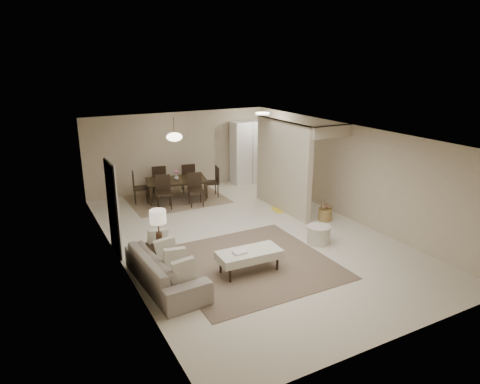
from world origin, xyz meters
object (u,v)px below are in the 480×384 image
ottoman_bench (249,255)px  side_table (160,260)px  pantry_cabinet (249,152)px  sofa (166,269)px  dining_table (177,190)px  wicker_basket (325,215)px  round_pouf (319,235)px

ottoman_bench → side_table: 1.76m
pantry_cabinet → side_table: pantry_cabinet is taller
sofa → ottoman_bench: size_ratio=1.71×
dining_table → ottoman_bench: bearing=-81.5°
wicker_basket → dining_table: dining_table is taller
sofa → ottoman_bench: sofa is taller
sofa → ottoman_bench: (1.63, -0.30, 0.04)m
pantry_cabinet → sofa: (-4.80, -5.42, -0.72)m
ottoman_bench → round_pouf: 2.15m
side_table → round_pouf: bearing=-4.8°
pantry_cabinet → dining_table: size_ratio=1.18×
round_pouf → dining_table: 4.90m
pantry_cabinet → sofa: bearing=-131.6°
ottoman_bench → side_table: (-1.58, 0.77, -0.08)m
sofa → side_table: sofa is taller
round_pouf → dining_table: (-1.79, 4.56, 0.10)m
pantry_cabinet → ottoman_bench: size_ratio=1.62×
round_pouf → dining_table: dining_table is taller
pantry_cabinet → dining_table: bearing=-166.4°
ottoman_bench → wicker_basket: bearing=28.5°
sofa → pantry_cabinet: bearing=-45.2°
side_table → wicker_basket: 4.82m
sofa → round_pouf: 3.73m
sofa → side_table: (0.05, 0.47, -0.04)m
side_table → wicker_basket: bearing=9.5°
side_table → wicker_basket: side_table is taller
ottoman_bench → dining_table: bearing=88.8°
sofa → side_table: 0.47m
pantry_cabinet → round_pouf: (-1.08, -5.26, -0.84)m
side_table → round_pouf: 3.69m
ottoman_bench → dining_table: (0.30, 5.02, -0.05)m
pantry_cabinet → dining_table: 3.04m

